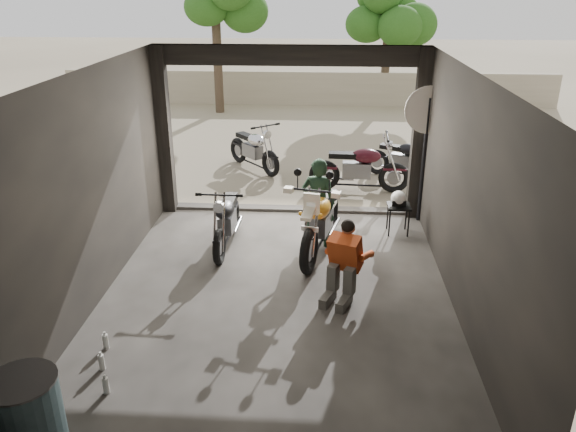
# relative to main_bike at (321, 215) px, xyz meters

# --- Properties ---
(ground) EXTENTS (80.00, 80.00, 0.00)m
(ground) POSITION_rel_main_bike_xyz_m (-0.62, -1.71, -0.67)
(ground) COLOR #7A6D56
(ground) RESTS_ON ground
(garage) EXTENTS (7.00, 7.13, 3.20)m
(garage) POSITION_rel_main_bike_xyz_m (-0.62, -1.16, 0.60)
(garage) COLOR #2D2B28
(garage) RESTS_ON ground
(boundary_wall) EXTENTS (18.00, 0.30, 1.20)m
(boundary_wall) POSITION_rel_main_bike_xyz_m (-0.62, 12.29, -0.07)
(boundary_wall) COLOR gray
(boundary_wall) RESTS_ON ground
(tree_right) EXTENTS (2.20, 2.20, 5.00)m
(tree_right) POSITION_rel_main_bike_xyz_m (2.18, 12.29, 2.88)
(tree_right) COLOR #382B1E
(tree_right) RESTS_ON ground
(main_bike) EXTENTS (1.26, 2.16, 1.35)m
(main_bike) POSITION_rel_main_bike_xyz_m (0.00, 0.00, 0.00)
(main_bike) COLOR white
(main_bike) RESTS_ON ground
(left_bike) EXTENTS (0.73, 1.71, 1.15)m
(left_bike) POSITION_rel_main_bike_xyz_m (-1.60, 0.14, -0.10)
(left_bike) COLOR black
(left_bike) RESTS_ON ground
(outside_bike_a) EXTENTS (1.70, 1.81, 1.19)m
(outside_bike_a) POSITION_rel_main_bike_xyz_m (-1.65, 4.43, -0.08)
(outside_bike_a) COLOR black
(outside_bike_a) RESTS_ON ground
(outside_bike_b) EXTENTS (1.92, 0.88, 1.27)m
(outside_bike_b) POSITION_rel_main_bike_xyz_m (0.80, 3.03, -0.04)
(outside_bike_b) COLOR #44101A
(outside_bike_b) RESTS_ON ground
(outside_bike_c) EXTENTS (1.79, 1.36, 1.12)m
(outside_bike_c) POSITION_rel_main_bike_xyz_m (1.88, 3.95, -0.11)
(outside_bike_c) COLOR black
(outside_bike_c) RESTS_ON ground
(rider) EXTENTS (0.62, 0.46, 1.57)m
(rider) POSITION_rel_main_bike_xyz_m (-0.05, 0.25, 0.11)
(rider) COLOR black
(rider) RESTS_ON ground
(mechanic) EXTENTS (0.84, 0.95, 1.14)m
(mechanic) POSITION_rel_main_bike_xyz_m (0.31, -1.53, -0.10)
(mechanic) COLOR #CE4C1B
(mechanic) RESTS_ON ground
(stool) EXTENTS (0.40, 0.40, 0.55)m
(stool) POSITION_rel_main_bike_xyz_m (1.38, 0.83, -0.19)
(stool) COLOR black
(stool) RESTS_ON ground
(helmet) EXTENTS (0.34, 0.35, 0.27)m
(helmet) POSITION_rel_main_bike_xyz_m (1.37, 0.83, 0.01)
(helmet) COLOR white
(helmet) RESTS_ON stool
(oil_drum) EXTENTS (0.79, 0.79, 0.98)m
(oil_drum) POSITION_rel_main_bike_xyz_m (-2.62, -4.71, -0.18)
(oil_drum) COLOR #41626E
(oil_drum) RESTS_ON ground
(sign_post) EXTENTS (0.85, 0.08, 2.56)m
(sign_post) POSITION_rel_main_bike_xyz_m (1.86, 1.45, 1.07)
(sign_post) COLOR black
(sign_post) RESTS_ON ground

